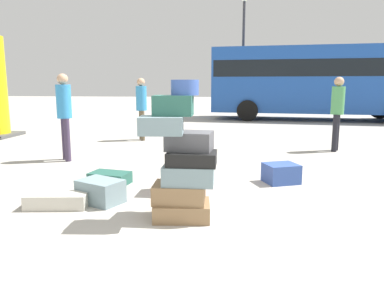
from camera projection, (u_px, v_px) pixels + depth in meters
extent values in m
plane|color=#ADA89E|center=(222.00, 225.00, 4.12)|extent=(80.00, 80.00, 0.00)
cube|color=olive|center=(182.00, 210.00, 4.31)|extent=(0.70, 0.53, 0.20)
cube|color=olive|center=(179.00, 193.00, 4.29)|extent=(0.62, 0.45, 0.22)
cube|color=gray|center=(189.00, 174.00, 4.26)|extent=(0.60, 0.43, 0.23)
cube|color=black|center=(192.00, 158.00, 4.23)|extent=(0.57, 0.41, 0.16)
cube|color=#4C4C51|center=(190.00, 141.00, 4.30)|extent=(0.57, 0.43, 0.22)
cube|color=gray|center=(161.00, 125.00, 4.03)|extent=(0.51, 0.39, 0.20)
cube|color=#26594C|center=(173.00, 105.00, 4.09)|extent=(0.45, 0.32, 0.23)
cylinder|color=#334F99|center=(185.00, 87.00, 4.11)|extent=(0.32, 0.32, 0.17)
cube|color=beige|center=(57.00, 201.00, 4.69)|extent=(0.81, 0.41, 0.19)
cube|color=gray|center=(100.00, 191.00, 4.88)|extent=(0.69, 0.61, 0.31)
cube|color=#334F99|center=(281.00, 173.00, 5.87)|extent=(0.63, 0.59, 0.31)
cube|color=#26594C|center=(110.00, 178.00, 5.81)|extent=(0.68, 0.50, 0.19)
cube|color=maroon|center=(183.00, 165.00, 5.35)|extent=(0.30, 0.42, 0.80)
cylinder|color=#3F334C|center=(65.00, 139.00, 7.63)|extent=(0.12, 0.12, 0.89)
cylinder|color=#3F334C|center=(67.00, 140.00, 7.45)|extent=(0.12, 0.12, 0.89)
cylinder|color=#338CCC|center=(64.00, 101.00, 7.41)|extent=(0.30, 0.30, 0.69)
sphere|color=tan|center=(62.00, 79.00, 7.33)|extent=(0.22, 0.22, 0.22)
cylinder|color=brown|center=(141.00, 125.00, 10.38)|extent=(0.12, 0.12, 0.85)
cylinder|color=brown|center=(143.00, 126.00, 10.18)|extent=(0.12, 0.12, 0.85)
cylinder|color=#338CCC|center=(141.00, 98.00, 10.15)|extent=(0.30, 0.30, 0.68)
sphere|color=tan|center=(141.00, 82.00, 10.08)|extent=(0.22, 0.22, 0.22)
cylinder|color=black|center=(337.00, 132.00, 8.69)|extent=(0.12, 0.12, 0.88)
cylinder|color=black|center=(335.00, 133.00, 8.50)|extent=(0.12, 0.12, 0.88)
cylinder|color=#4C9959|center=(338.00, 100.00, 8.47)|extent=(0.30, 0.30, 0.65)
sphere|color=tan|center=(339.00, 82.00, 8.40)|extent=(0.22, 0.22, 0.22)
cube|color=#1E4CA5|center=(318.00, 80.00, 15.85)|extent=(9.29, 3.45, 2.80)
cube|color=black|center=(318.00, 69.00, 15.77)|extent=(9.11, 3.45, 0.70)
cylinder|color=black|center=(380.00, 109.00, 16.65)|extent=(0.92, 0.34, 0.90)
cylinder|color=black|center=(251.00, 107.00, 17.90)|extent=(0.92, 0.34, 0.90)
cylinder|color=black|center=(247.00, 111.00, 15.49)|extent=(0.92, 0.34, 0.90)
cylinder|color=#333338|center=(243.00, 61.00, 16.58)|extent=(0.12, 0.12, 5.29)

